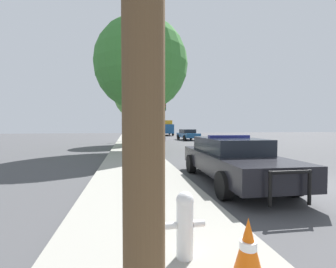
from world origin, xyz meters
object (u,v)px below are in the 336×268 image
(police_car, at_px, (231,158))
(box_truck, at_px, (165,127))
(traffic_light, at_px, (148,113))
(car_background_oncoming, at_px, (188,134))
(traffic_cone, at_px, (248,248))
(fire_hydrant, at_px, (185,223))
(tree_sidewalk_near, at_px, (141,65))
(tree_sidewalk_mid, at_px, (138,96))
(car_background_midblock, at_px, (156,135))

(police_car, xyz_separation_m, box_truck, (4.26, 37.78, 0.85))
(police_car, relative_size, traffic_light, 1.16)
(car_background_oncoming, distance_m, traffic_cone, 26.83)
(police_car, distance_m, traffic_cone, 4.90)
(police_car, distance_m, fire_hydrant, 4.74)
(fire_hydrant, height_order, traffic_light, traffic_light)
(car_background_oncoming, xyz_separation_m, box_truck, (-0.27, 16.22, 0.86))
(box_truck, bearing_deg, tree_sidewalk_near, 80.07)
(car_background_oncoming, bearing_deg, fire_hydrant, 70.82)
(car_background_oncoming, bearing_deg, box_truck, -92.68)
(traffic_cone, bearing_deg, fire_hydrant, 139.67)
(tree_sidewalk_near, bearing_deg, tree_sidewalk_mid, 89.40)
(police_car, xyz_separation_m, fire_hydrant, (-2.57, -3.97, -0.18))
(police_car, relative_size, car_background_oncoming, 1.19)
(tree_sidewalk_mid, distance_m, traffic_cone, 20.52)
(tree_sidewalk_mid, xyz_separation_m, tree_sidewalk_near, (-0.07, -6.68, 1.22))
(car_background_oncoming, height_order, box_truck, box_truck)
(car_background_oncoming, xyz_separation_m, tree_sidewalk_mid, (-6.73, -5.96, 4.03))
(tree_sidewalk_mid, bearing_deg, traffic_light, 73.81)
(police_car, xyz_separation_m, traffic_cone, (-2.00, -4.46, -0.29))
(car_background_oncoming, distance_m, tree_sidewalk_near, 15.29)
(tree_sidewalk_near, bearing_deg, traffic_light, 82.72)
(traffic_light, bearing_deg, tree_sidewalk_mid, -106.19)
(car_background_midblock, xyz_separation_m, car_background_oncoming, (4.29, 0.63, -0.02))
(police_car, distance_m, car_background_oncoming, 22.03)
(police_car, relative_size, tree_sidewalk_near, 0.59)
(traffic_light, distance_m, traffic_cone, 25.08)
(fire_hydrant, distance_m, tree_sidewalk_near, 13.98)
(traffic_light, bearing_deg, car_background_midblock, 26.22)
(car_background_midblock, relative_size, tree_sidewalk_near, 0.47)
(traffic_light, bearing_deg, car_background_oncoming, 12.12)
(fire_hydrant, height_order, car_background_oncoming, car_background_oncoming)
(traffic_cone, bearing_deg, car_background_oncoming, 75.91)
(box_truck, distance_m, tree_sidewalk_mid, 23.32)
(tree_sidewalk_mid, bearing_deg, police_car, -81.96)
(tree_sidewalk_mid, bearing_deg, car_background_oncoming, 41.51)
(fire_hydrant, xyz_separation_m, car_background_oncoming, (7.10, 25.53, 0.17))
(box_truck, bearing_deg, traffic_light, 76.56)
(tree_sidewalk_near, distance_m, traffic_cone, 14.48)
(tree_sidewalk_near, bearing_deg, fire_hydrant, -91.33)
(tree_sidewalk_near, bearing_deg, box_truck, 77.25)
(tree_sidewalk_near, bearing_deg, car_background_oncoming, 61.72)
(box_truck, bearing_deg, fire_hydrant, 83.53)
(police_car, height_order, fire_hydrant, police_car)
(police_car, height_order, box_truck, box_truck)
(traffic_light, xyz_separation_m, box_truck, (5.07, 17.36, -1.83))
(tree_sidewalk_near, relative_size, traffic_cone, 13.74)
(fire_hydrant, bearing_deg, traffic_cone, -40.33)
(car_background_oncoming, xyz_separation_m, traffic_cone, (-6.53, -26.02, -0.28))
(car_background_midblock, height_order, car_background_oncoming, car_background_midblock)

